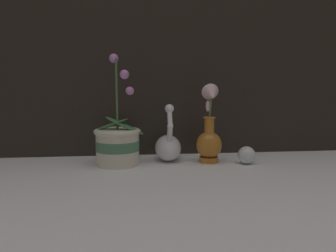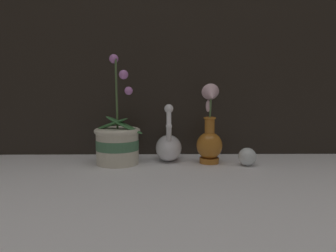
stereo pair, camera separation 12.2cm
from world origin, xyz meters
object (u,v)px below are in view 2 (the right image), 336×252
(orchid_potted_plant, at_px, (118,142))
(swan_figurine, at_px, (169,146))
(blue_vase, at_px, (210,137))
(glass_sphere, at_px, (247,157))

(orchid_potted_plant, bearing_deg, swan_figurine, 14.56)
(swan_figurine, distance_m, blue_vase, 0.17)
(blue_vase, bearing_deg, swan_figurine, 162.48)
(blue_vase, relative_size, glass_sphere, 4.50)
(swan_figurine, bearing_deg, blue_vase, -17.52)
(orchid_potted_plant, relative_size, blue_vase, 1.36)
(swan_figurine, bearing_deg, orchid_potted_plant, -165.44)
(orchid_potted_plant, bearing_deg, glass_sphere, -4.62)
(glass_sphere, bearing_deg, orchid_potted_plant, 175.38)
(swan_figurine, relative_size, blue_vase, 0.75)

